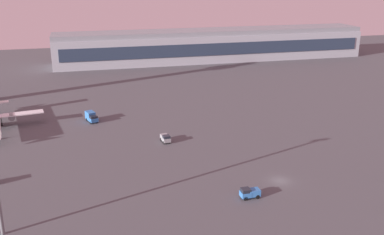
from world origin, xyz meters
name	(u,v)px	position (x,y,z in m)	size (l,w,h in m)	color
ground_plane	(280,181)	(0.00, 0.00, 0.00)	(416.00, 416.00, 0.00)	#4C4C51
terminal_building	(213,45)	(28.11, 143.91, 8.09)	(165.29, 22.40, 16.40)	#9EA3AD
cargo_loader	(250,193)	(-9.69, -5.74, 1.18)	(4.17, 2.07, 2.25)	#3372BF
baggage_tractor	(165,138)	(-20.47, 30.37, 1.18)	(2.41, 4.33, 2.25)	gray
catering_truck	(91,117)	(-39.70, 53.95, 1.58)	(4.03, 6.11, 3.05)	#3372BF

